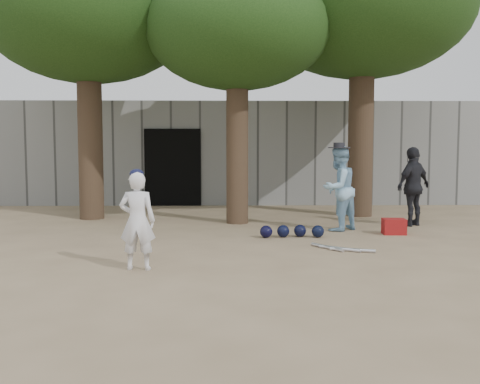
{
  "coord_description": "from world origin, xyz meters",
  "views": [
    {
      "loc": [
        0.44,
        -7.51,
        1.65
      ],
      "look_at": [
        0.6,
        1.0,
        0.95
      ],
      "focal_mm": 40.0,
      "sensor_mm": 36.0,
      "label": 1
    }
  ],
  "objects_px": {
    "red_bag": "(394,226)",
    "spectator_blue": "(338,189)",
    "boy_player": "(137,221)",
    "spectator_dark": "(413,186)"
  },
  "relations": [
    {
      "from": "spectator_blue",
      "to": "spectator_dark",
      "type": "bearing_deg",
      "value": 160.03
    },
    {
      "from": "boy_player",
      "to": "spectator_blue",
      "type": "bearing_deg",
      "value": -134.13
    },
    {
      "from": "spectator_dark",
      "to": "red_bag",
      "type": "distance_m",
      "value": 1.52
    },
    {
      "from": "spectator_dark",
      "to": "red_bag",
      "type": "relative_size",
      "value": 3.99
    },
    {
      "from": "spectator_dark",
      "to": "red_bag",
      "type": "xyz_separation_m",
      "value": [
        -0.74,
        -1.13,
        -0.69
      ]
    },
    {
      "from": "boy_player",
      "to": "spectator_blue",
      "type": "relative_size",
      "value": 0.79
    },
    {
      "from": "boy_player",
      "to": "spectator_dark",
      "type": "distance_m",
      "value": 6.54
    },
    {
      "from": "red_bag",
      "to": "spectator_blue",
      "type": "bearing_deg",
      "value": 153.55
    },
    {
      "from": "spectator_blue",
      "to": "red_bag",
      "type": "bearing_deg",
      "value": 113.22
    },
    {
      "from": "spectator_blue",
      "to": "red_bag",
      "type": "height_order",
      "value": "spectator_blue"
    }
  ]
}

